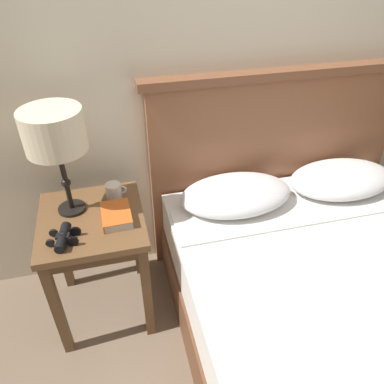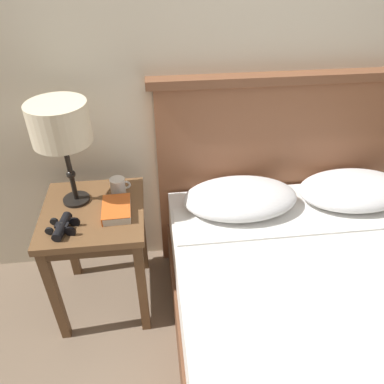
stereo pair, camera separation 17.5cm
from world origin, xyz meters
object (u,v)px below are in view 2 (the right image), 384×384
Objects in this scene: table_lamp at (60,126)px; binoculars_pair at (63,226)px; coffee_mug at (118,186)px; book_on_nightstand at (116,209)px; bed at (338,336)px; nightstand at (96,225)px.

table_lamp is 0.44m from binoculars_pair.
table_lamp is at bearing -169.10° from coffee_mug.
book_on_nightstand is at bearing 22.91° from binoculars_pair.
coffee_mug is at bearing 87.91° from book_on_nightstand.
bed is at bearing -20.65° from binoculars_pair.
book_on_nightstand is at bearing -92.09° from coffee_mug.
nightstand is at bearing 49.78° from binoculars_pair.
bed is 1.31m from binoculars_pair.
book_on_nightstand is 0.25m from binoculars_pair.
binoculars_pair reaches higher than nightstand.
book_on_nightstand is (-0.95, 0.54, 0.37)m from bed.
binoculars_pair is (-0.03, -0.22, -0.39)m from table_lamp.
table_lamp is 0.45m from book_on_nightstand.
bed reaches higher than coffee_mug.
table_lamp is 4.97× the size of coffee_mug.
binoculars_pair is (-1.18, 0.44, 0.38)m from bed.
book_on_nightstand is at bearing -31.12° from table_lamp.
coffee_mug is (-0.94, 0.70, 0.40)m from bed.
binoculars_pair is 0.35m from coffee_mug.
coffee_mug is (0.21, 0.04, -0.37)m from table_lamp.
bed is 10.20× the size of book_on_nightstand.
bed reaches higher than book_on_nightstand.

